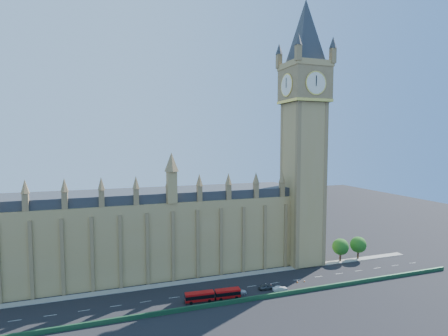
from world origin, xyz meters
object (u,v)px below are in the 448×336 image
object	(u,v)px
red_bus	(213,295)
car_white	(238,292)
car_silver	(280,289)
car_grey	(266,287)

from	to	relation	value
red_bus	car_white	world-z (taller)	red_bus
car_silver	red_bus	bearing A→B (deg)	90.90
car_grey	car_silver	bearing A→B (deg)	-121.78
car_grey	car_silver	size ratio (longest dim) A/B	1.05
red_bus	car_silver	bearing A→B (deg)	1.65
car_grey	car_white	world-z (taller)	car_grey
red_bus	car_white	distance (m)	8.12
car_silver	car_grey	bearing A→B (deg)	57.36
red_bus	car_grey	bearing A→B (deg)	9.19
car_silver	car_white	xyz separation A→B (m)	(-12.60, 1.95, 0.01)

